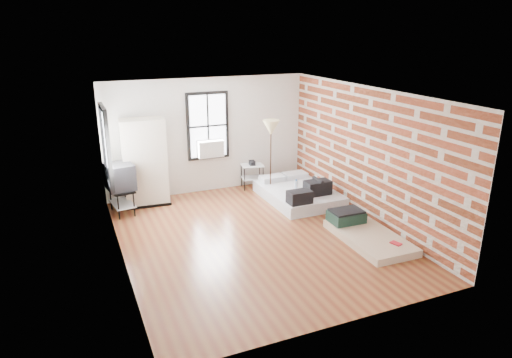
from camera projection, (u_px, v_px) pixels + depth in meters
name	position (u px, v px, depth m)	size (l,w,h in m)	color
ground	(256.00, 237.00, 8.93)	(6.00, 6.00, 0.00)	#5F2A19
room_shell	(259.00, 146.00, 8.78)	(5.02, 6.02, 2.80)	silver
mattress_main	(299.00, 193.00, 10.81)	(1.53, 2.06, 0.65)	white
mattress_bare	(364.00, 232.00, 8.87)	(1.01, 1.86, 0.40)	tan
wardrobe	(145.00, 163.00, 10.33)	(1.05, 0.66, 2.00)	black
side_table	(252.00, 169.00, 11.54)	(0.61, 0.52, 0.72)	black
floor_lamp	(271.00, 131.00, 10.72)	(0.40, 0.40, 1.85)	black
tv_stand	(120.00, 178.00, 9.86)	(0.64, 0.85, 1.13)	black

